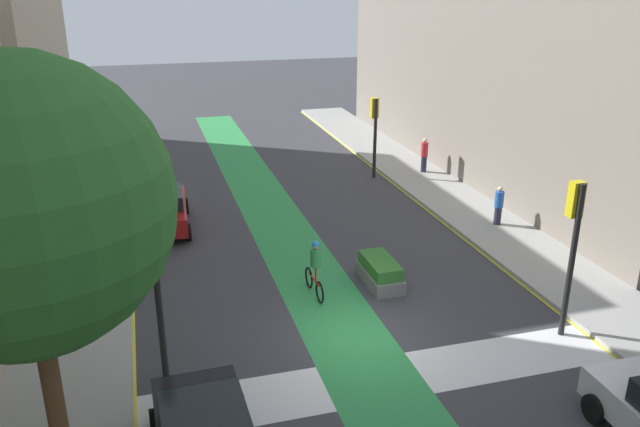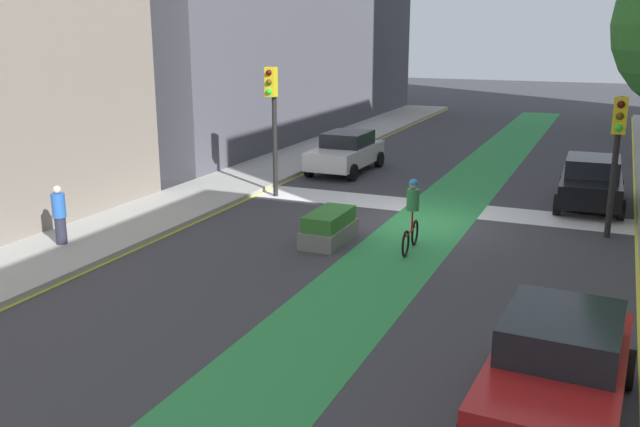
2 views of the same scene
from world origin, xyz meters
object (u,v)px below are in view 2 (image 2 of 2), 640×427
car_red_left_far (558,368)px  pedestrian_sidewalk_right_b (59,215)px  median_planter (329,228)px  car_black_left_near (591,182)px  car_white_right_near (346,152)px  traffic_signal_near_left (617,140)px  cyclist_in_lane (412,213)px  traffic_signal_near_right (273,107)px

car_red_left_far → pedestrian_sidewalk_right_b: (12.49, -3.50, 0.12)m
median_planter → pedestrian_sidewalk_right_b: bearing=28.3°
car_red_left_far → car_black_left_near: 13.69m
car_white_right_near → median_planter: car_white_right_near is taller
traffic_signal_near_left → cyclist_in_lane: 5.82m
pedestrian_sidewalk_right_b → car_red_left_far: bearing=164.3°
traffic_signal_near_right → pedestrian_sidewalk_right_b: traffic_signal_near_right is taller
traffic_signal_near_left → cyclist_in_lane: size_ratio=2.06×
traffic_signal_near_left → median_planter: traffic_signal_near_left is taller
traffic_signal_near_right → pedestrian_sidewalk_right_b: (2.42, 7.38, -2.11)m
cyclist_in_lane → car_black_left_near: bearing=-121.0°
traffic_signal_near_right → median_planter: bearing=132.1°
traffic_signal_near_right → car_red_left_far: bearing=132.8°
traffic_signal_near_left → cyclist_in_lane: (4.64, 3.06, -1.72)m
cyclist_in_lane → median_planter: (2.20, 0.22, -0.57)m
car_red_left_far → pedestrian_sidewalk_right_b: 12.97m
car_black_left_near → cyclist_in_lane: (4.01, 6.69, 0.17)m
traffic_signal_near_right → median_planter: 6.11m
car_white_right_near → car_black_left_near: same height
traffic_signal_near_left → pedestrian_sidewalk_right_b: bearing=26.9°
car_white_right_near → car_red_left_far: size_ratio=0.99×
traffic_signal_near_right → pedestrian_sidewalk_right_b: size_ratio=2.82×
traffic_signal_near_right → median_planter: size_ratio=2.13×
cyclist_in_lane → car_white_right_near: bearing=-59.6°
car_black_left_near → cyclist_in_lane: 7.80m
traffic_signal_near_right → car_white_right_near: bearing=-97.9°
traffic_signal_near_left → pedestrian_sidewalk_right_b: traffic_signal_near_left is taller
cyclist_in_lane → pedestrian_sidewalk_right_b: size_ratio=1.21×
traffic_signal_near_right → traffic_signal_near_left: bearing=175.6°
car_red_left_far → pedestrian_sidewalk_right_b: bearing=-15.7°
traffic_signal_near_right → cyclist_in_lane: (-5.90, 3.87, -2.06)m
traffic_signal_near_right → pedestrian_sidewalk_right_b: 8.05m
traffic_signal_near_left → car_black_left_near: 4.14m
traffic_signal_near_right → pedestrian_sidewalk_right_b: bearing=71.8°
traffic_signal_near_right → traffic_signal_near_left: size_ratio=1.13×
cyclist_in_lane → pedestrian_sidewalk_right_b: bearing=22.8°
traffic_signal_near_left → cyclist_in_lane: traffic_signal_near_left is taller
traffic_signal_near_left → car_white_right_near: traffic_signal_near_left is taller
car_red_left_far → median_planter: bearing=-46.8°
traffic_signal_near_left → median_planter: bearing=25.6°
car_black_left_near → median_planter: car_black_left_near is taller
car_black_left_near → pedestrian_sidewalk_right_b: (12.33, 10.19, 0.12)m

